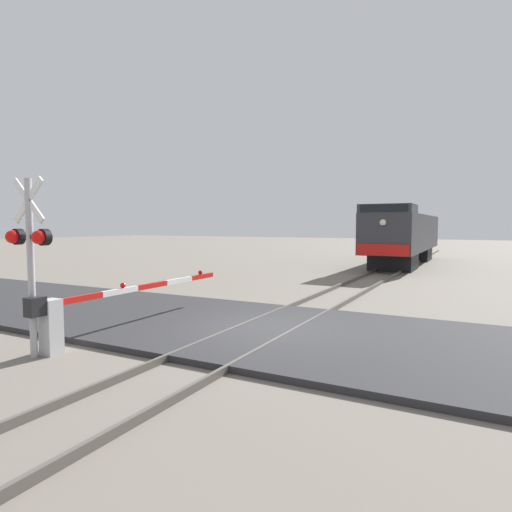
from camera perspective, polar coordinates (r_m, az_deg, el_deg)
name	(u,v)px	position (r m, az deg, el deg)	size (l,w,h in m)	color
ground_plane	(265,333)	(11.28, 1.21, -10.11)	(160.00, 160.00, 0.00)	slate
rail_track_left	(241,327)	(11.59, -2.00, -9.34)	(0.08, 80.00, 0.15)	#59544C
rail_track_right	(291,333)	(10.97, 4.62, -10.13)	(0.08, 80.00, 0.15)	#59544C
road_surface	(265,330)	(11.26, 1.21, -9.76)	(36.00, 6.11, 0.14)	#2D2D30
locomotive	(404,235)	(31.94, 19.03, 2.63)	(3.01, 15.22, 3.95)	black
crossing_signal	(29,248)	(10.02, -27.80, 0.95)	(1.18, 0.33, 3.75)	#ADADB2
crossing_gate	(88,309)	(10.87, -21.39, -6.49)	(0.36, 6.72, 1.30)	silver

